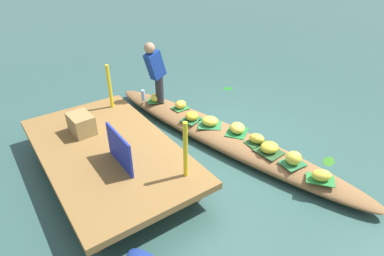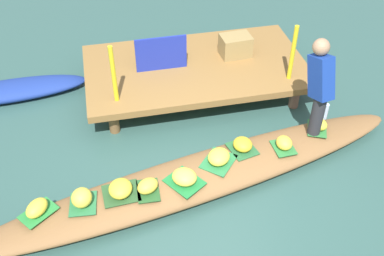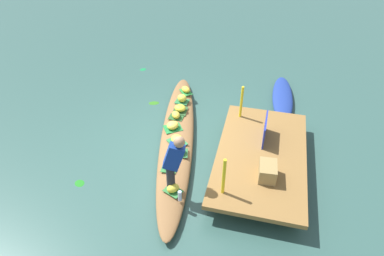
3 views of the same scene
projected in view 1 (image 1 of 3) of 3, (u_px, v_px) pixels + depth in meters
name	position (u px, v px, depth m)	size (l,w,h in m)	color
canal_water	(221.00, 142.00, 5.72)	(40.00, 40.00, 0.00)	#2F524C
dock_platform	(108.00, 151.00, 4.84)	(3.20, 1.80, 0.42)	olive
vendor_boat	(221.00, 136.00, 5.65)	(5.40, 0.74, 0.25)	brown
leaf_mat_0	(237.00, 132.00, 5.51)	(0.40, 0.33, 0.01)	#1F7535
banana_bunch_0	(237.00, 128.00, 5.46)	(0.28, 0.25, 0.17)	yellow
leaf_mat_1	(210.00, 125.00, 5.71)	(0.40, 0.33, 0.01)	#2A763F
banana_bunch_1	(210.00, 121.00, 5.67)	(0.29, 0.25, 0.16)	yellow
leaf_mat_2	(192.00, 120.00, 5.87)	(0.34, 0.30, 0.01)	#265E32
banana_bunch_2	(192.00, 116.00, 5.83)	(0.25, 0.23, 0.15)	gold
leaf_mat_3	(156.00, 101.00, 6.52)	(0.34, 0.24, 0.01)	#2F7437
banana_bunch_3	(155.00, 97.00, 6.48)	(0.24, 0.18, 0.15)	gold
leaf_mat_4	(181.00, 108.00, 6.26)	(0.31, 0.25, 0.01)	#2D7437
banana_bunch_4	(181.00, 104.00, 6.22)	(0.22, 0.19, 0.15)	yellow
leaf_mat_5	(256.00, 142.00, 5.23)	(0.34, 0.24, 0.01)	#255126
banana_bunch_5	(257.00, 138.00, 5.20)	(0.25, 0.19, 0.15)	yellow
leaf_mat_6	(292.00, 163.00, 4.76)	(0.33, 0.28, 0.01)	#296D3D
banana_bunch_6	(294.00, 158.00, 4.71)	(0.24, 0.22, 0.20)	yellow
leaf_mat_7	(320.00, 180.00, 4.44)	(0.38, 0.24, 0.01)	#287E37
banana_bunch_7	(321.00, 175.00, 4.40)	(0.27, 0.18, 0.15)	yellow
leaf_mat_8	(269.00, 151.00, 5.02)	(0.40, 0.33, 0.01)	#294F28
banana_bunch_8	(269.00, 147.00, 4.98)	(0.28, 0.26, 0.16)	gold
vendor_person	(156.00, 70.00, 6.09)	(0.26, 0.45, 1.24)	#28282D
water_bottle	(143.00, 95.00, 6.50)	(0.07, 0.07, 0.22)	silver
market_banner	(119.00, 149.00, 4.33)	(0.72, 0.03, 0.51)	#1D2D9C
railing_post_west	(185.00, 150.00, 4.06)	(0.06, 0.06, 0.81)	yellow
railing_post_east	(110.00, 87.00, 5.74)	(0.06, 0.06, 0.81)	yellow
produce_crate	(81.00, 124.00, 5.10)	(0.44, 0.32, 0.32)	olive
drifting_plant_1	(329.00, 161.00, 5.22)	(0.28, 0.17, 0.01)	#2C6D1A
drifting_plant_2	(228.00, 88.00, 7.66)	(0.21, 0.18, 0.01)	#1B761C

